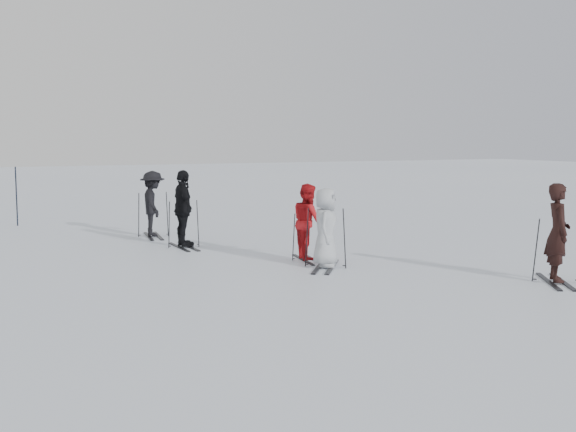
% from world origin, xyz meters
% --- Properties ---
extents(ground, '(120.00, 120.00, 0.00)m').
position_xyz_m(ground, '(0.00, 0.00, 0.00)').
color(ground, silver).
rests_on(ground, ground).
extents(skier_near_dark, '(0.77, 0.84, 1.93)m').
position_xyz_m(skier_near_dark, '(3.47, -3.95, 0.97)').
color(skier_near_dark, black).
rests_on(skier_near_dark, ground).
extents(skier_red, '(0.80, 0.96, 1.76)m').
position_xyz_m(skier_red, '(0.29, 0.52, 0.88)').
color(skier_red, '#B41418').
rests_on(skier_red, ground).
extents(skier_grey, '(0.94, 1.00, 1.72)m').
position_xyz_m(skier_grey, '(0.18, -0.51, 0.86)').
color(skier_grey, '#A9AEB3').
rests_on(skier_grey, ground).
extents(skier_uphill_left, '(0.50, 1.17, 1.98)m').
position_xyz_m(skier_uphill_left, '(-1.72, 3.66, 0.99)').
color(skier_uphill_left, black).
rests_on(skier_uphill_left, ground).
extents(skier_uphill_far, '(0.86, 1.29, 1.87)m').
position_xyz_m(skier_uphill_far, '(-1.88, 6.01, 0.93)').
color(skier_uphill_far, black).
rests_on(skier_uphill_far, ground).
extents(skis_near_dark, '(2.03, 1.77, 1.32)m').
position_xyz_m(skis_near_dark, '(3.47, -3.95, 0.66)').
color(skis_near_dark, black).
rests_on(skis_near_dark, ground).
extents(skis_red, '(1.69, 1.09, 1.15)m').
position_xyz_m(skis_red, '(0.29, 0.52, 0.57)').
color(skis_red, black).
rests_on(skis_red, ground).
extents(skis_grey, '(2.08, 1.89, 1.35)m').
position_xyz_m(skis_grey, '(0.18, -0.51, 0.68)').
color(skis_grey, black).
rests_on(skis_grey, ground).
extents(skis_uphill_left, '(1.74, 0.93, 1.26)m').
position_xyz_m(skis_uphill_left, '(-1.72, 3.66, 0.63)').
color(skis_uphill_left, black).
rests_on(skis_uphill_left, ground).
extents(skis_uphill_far, '(1.94, 1.22, 1.33)m').
position_xyz_m(skis_uphill_far, '(-1.88, 6.01, 0.66)').
color(skis_uphill_far, black).
rests_on(skis_uphill_far, ground).
extents(piste_marker, '(0.05, 0.05, 1.91)m').
position_xyz_m(piste_marker, '(-5.14, 10.47, 0.96)').
color(piste_marker, black).
rests_on(piste_marker, ground).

